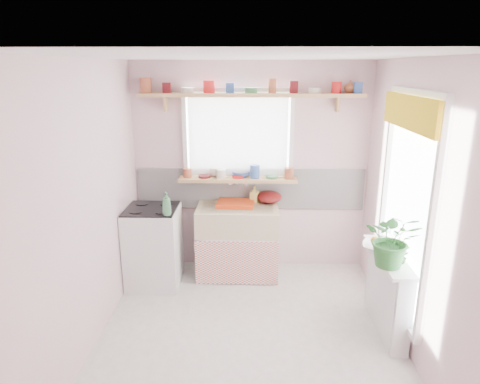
{
  "coord_description": "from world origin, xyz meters",
  "views": [
    {
      "loc": [
        0.01,
        -3.42,
        2.42
      ],
      "look_at": [
        -0.1,
        0.55,
        1.26
      ],
      "focal_mm": 32.0,
      "sensor_mm": 36.0,
      "label": 1
    }
  ],
  "objects": [
    {
      "name": "soap_bottle_sink",
      "position": [
        0.05,
        1.5,
        0.95
      ],
      "size": [
        0.12,
        0.12,
        0.2
      ],
      "primitive_type": "imported",
      "rotation": [
        0.0,
        0.0,
        -0.32
      ],
      "color": "#E7D966",
      "rests_on": "sink_unit"
    },
    {
      "name": "herb_pot",
      "position": [
        1.33,
        0.02,
        0.87
      ],
      "size": [
        0.12,
        0.1,
        0.19
      ],
      "primitive_type": "imported",
      "rotation": [
        0.0,
        0.0,
        -0.37
      ],
      "color": "#3A6F2C",
      "rests_on": "radiator_ledge"
    },
    {
      "name": "fruit_bowl",
      "position": [
        1.21,
        0.26,
        0.82
      ],
      "size": [
        0.43,
        0.43,
        0.08
      ],
      "primitive_type": "imported",
      "rotation": [
        0.0,
        0.0,
        -0.37
      ],
      "color": "silver",
      "rests_on": "radiator_ledge"
    },
    {
      "name": "windowsill",
      "position": [
        -0.15,
        1.48,
        1.14
      ],
      "size": [
        1.4,
        0.22,
        0.04
      ],
      "primitive_type": "cube",
      "color": "tan",
      "rests_on": "room"
    },
    {
      "name": "sill_bowl",
      "position": [
        -0.12,
        1.53,
        1.19
      ],
      "size": [
        0.27,
        0.27,
        0.07
      ],
      "primitive_type": "imported",
      "rotation": [
        0.0,
        0.0,
        0.36
      ],
      "color": "#2F519B",
      "rests_on": "windowsill"
    },
    {
      "name": "cooker",
      "position": [
        -1.1,
        1.05,
        0.46
      ],
      "size": [
        0.58,
        0.58,
        0.93
      ],
      "color": "white",
      "rests_on": "ground"
    },
    {
      "name": "colander",
      "position": [
        0.22,
        1.5,
        0.92
      ],
      "size": [
        0.31,
        0.31,
        0.14
      ],
      "primitive_type": "ellipsoid",
      "rotation": [
        0.0,
        0.0,
        -0.01
      ],
      "color": "#621110",
      "rests_on": "sink_unit"
    },
    {
      "name": "radiator_ledge",
      "position": [
        1.3,
        0.2,
        0.4
      ],
      "size": [
        0.22,
        0.95,
        0.78
      ],
      "color": "white",
      "rests_on": "ground"
    },
    {
      "name": "dish_tray",
      "position": [
        -0.17,
        1.38,
        0.87
      ],
      "size": [
        0.46,
        0.36,
        0.04
      ],
      "primitive_type": "cube",
      "rotation": [
        0.0,
        0.0,
        -0.07
      ],
      "color": "#E04313",
      "rests_on": "sink_unit"
    },
    {
      "name": "cooker_bottle",
      "position": [
        -0.88,
        0.83,
        1.04
      ],
      "size": [
        0.13,
        0.13,
        0.25
      ],
      "primitive_type": "imported",
      "rotation": [
        0.0,
        0.0,
        0.42
      ],
      "color": "#428554",
      "rests_on": "cooker"
    },
    {
      "name": "jade_plant",
      "position": [
        1.21,
        -0.04,
        1.02
      ],
      "size": [
        0.55,
        0.51,
        0.5
      ],
      "primitive_type": "imported",
      "rotation": [
        0.0,
        0.0,
        -0.33
      ],
      "color": "#286629",
      "rests_on": "radiator_ledge"
    },
    {
      "name": "shelf_crockery",
      "position": [
        -0.0,
        1.47,
        2.2
      ],
      "size": [
        2.47,
        0.11,
        0.12
      ],
      "color": "#A55133",
      "rests_on": "pine_shelf"
    },
    {
      "name": "sill_cup",
      "position": [
        -0.44,
        1.54,
        1.21
      ],
      "size": [
        0.17,
        0.17,
        0.11
      ],
      "primitive_type": "imported",
      "rotation": [
        0.0,
        0.0,
        0.32
      ],
      "color": "beige",
      "rests_on": "windowsill"
    },
    {
      "name": "fruit",
      "position": [
        1.22,
        0.26,
        0.88
      ],
      "size": [
        0.2,
        0.14,
        0.1
      ],
      "color": "orange",
      "rests_on": "fruit_bowl"
    },
    {
      "name": "room",
      "position": [
        0.66,
        0.86,
        1.37
      ],
      "size": [
        3.2,
        3.2,
        3.2
      ],
      "color": "silver",
      "rests_on": "ground"
    },
    {
      "name": "sill_crockery",
      "position": [
        -0.17,
        1.48,
        1.22
      ],
      "size": [
        1.35,
        0.11,
        0.12
      ],
      "color": "#A55133",
      "rests_on": "windowsill"
    },
    {
      "name": "shelf_vase",
      "position": [
        1.11,
        1.53,
        2.21
      ],
      "size": [
        0.15,
        0.15,
        0.14
      ],
      "primitive_type": "imported",
      "rotation": [
        0.0,
        0.0,
        0.13
      ],
      "color": "#A45632",
      "rests_on": "pine_shelf"
    },
    {
      "name": "sink_unit",
      "position": [
        -0.15,
        1.29,
        0.43
      ],
      "size": [
        0.95,
        0.65,
        1.11
      ],
      "color": "white",
      "rests_on": "ground"
    },
    {
      "name": "pine_shelf",
      "position": [
        0.0,
        1.47,
        2.12
      ],
      "size": [
        2.52,
        0.24,
        0.04
      ],
      "primitive_type": "cube",
      "color": "tan",
      "rests_on": "room"
    }
  ]
}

